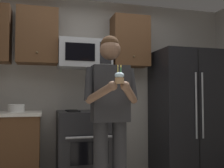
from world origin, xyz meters
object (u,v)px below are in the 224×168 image
(bowl_large_white, at_px, (16,108))
(cupcake, at_px, (119,78))
(refrigerator, at_px, (185,111))
(microwave, at_px, (85,54))
(person, at_px, (110,109))
(oven_range, at_px, (86,145))

(bowl_large_white, distance_m, cupcake, 1.65)
(refrigerator, bearing_deg, microwave, 173.97)
(bowl_large_white, relative_size, person, 0.12)
(microwave, distance_m, refrigerator, 1.72)
(microwave, distance_m, person, 1.28)
(oven_range, relative_size, cupcake, 5.36)
(refrigerator, bearing_deg, person, -147.49)
(bowl_large_white, xyz_separation_m, person, (1.01, -0.94, 0.02))
(bowl_large_white, relative_size, cupcake, 1.22)
(microwave, bearing_deg, cupcake, -85.43)
(refrigerator, height_order, bowl_large_white, refrigerator)
(oven_range, bearing_deg, bowl_large_white, 179.22)
(microwave, relative_size, refrigerator, 0.41)
(cupcake, bearing_deg, refrigerator, 41.15)
(microwave, xyz_separation_m, cupcake, (0.11, -1.37, -0.43))
(bowl_large_white, bearing_deg, microwave, 6.79)
(oven_range, height_order, bowl_large_white, bowl_large_white)
(person, bearing_deg, refrigerator, 32.51)
(refrigerator, xyz_separation_m, bowl_large_white, (-2.40, 0.05, 0.07))
(microwave, distance_m, cupcake, 1.44)
(refrigerator, xyz_separation_m, cupcake, (-1.39, -1.21, 0.39))
(microwave, distance_m, bowl_large_white, 1.17)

